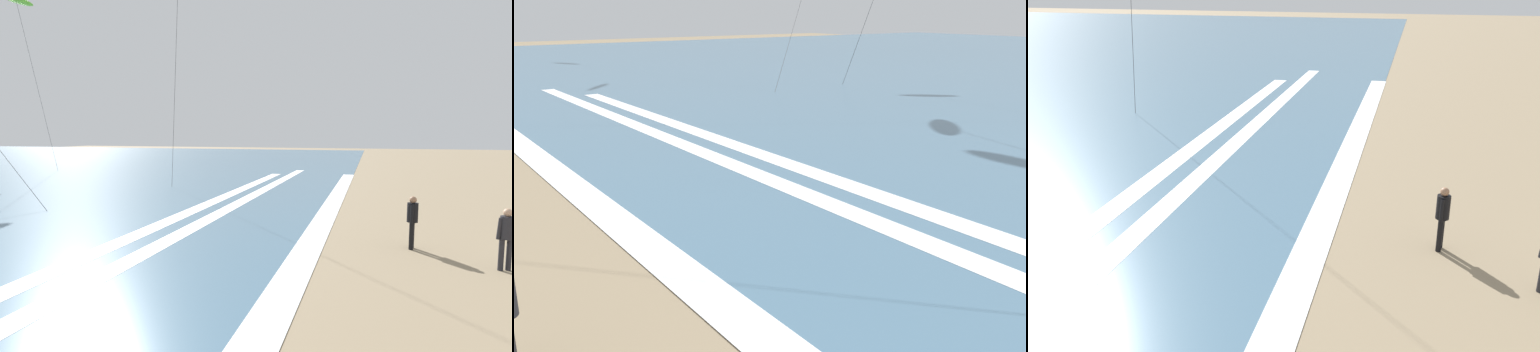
{
  "view_description": "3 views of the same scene",
  "coord_description": "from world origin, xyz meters",
  "views": [
    {
      "loc": [
        -11.89,
        8.18,
        3.5
      ],
      "look_at": [
        1.01,
        11.81,
        2.08
      ],
      "focal_mm": 28.87,
      "sensor_mm": 36.0,
      "label": 1
    },
    {
      "loc": [
        7.83,
        6.05,
        4.41
      ],
      "look_at": [
        0.39,
        11.43,
        1.66
      ],
      "focal_mm": 38.93,
      "sensor_mm": 36.0,
      "label": 2
    },
    {
      "loc": [
        -11.59,
        7.82,
        6.34
      ],
      "look_at": [
        -0.14,
        10.5,
        2.02
      ],
      "focal_mm": 39.4,
      "sensor_mm": 36.0,
      "label": 3
    }
  ],
  "objects": [
    {
      "name": "surfer_left_near",
      "position": [
        1.05,
        6.94,
        0.96
      ],
      "size": [
        0.52,
        0.32,
        1.6
      ],
      "color": "black",
      "rests_on": "ground"
    },
    {
      "name": "wave_foam_outer_break",
      "position": [
        -0.3,
        15.83,
        0.01
      ],
      "size": [
        43.95,
        0.75,
        0.01
      ],
      "primitive_type": "cube",
      "color": "white",
      "rests_on": "ocean_surface"
    },
    {
      "name": "wave_foam_shoreline",
      "position": [
        1.12,
        9.95,
        0.01
      ],
      "size": [
        43.28,
        0.87,
        0.01
      ],
      "primitive_type": "cube",
      "color": "white",
      "rests_on": "ocean_surface"
    },
    {
      "name": "wave_foam_mid_break",
      "position": [
        -0.08,
        14.45,
        0.01
      ],
      "size": [
        51.23,
        0.7,
        0.01
      ],
      "primitive_type": "cube",
      "color": "white",
      "rests_on": "ocean_surface"
    }
  ]
}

